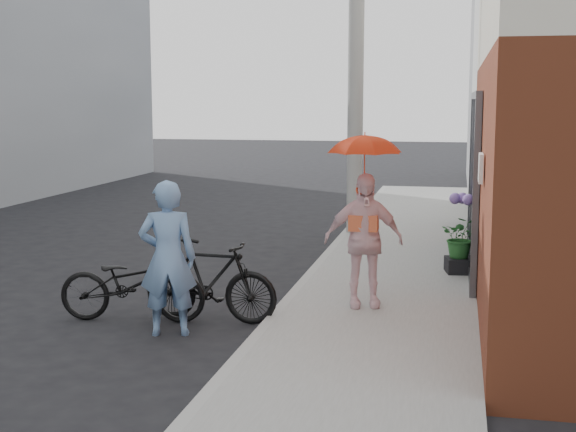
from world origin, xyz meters
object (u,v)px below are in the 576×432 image
(bike_left, at_px, (132,283))
(bike_right, at_px, (210,280))
(planter, at_px, (460,265))
(kimono_woman, at_px, (363,240))
(utility_pole, at_px, (356,43))
(officer, at_px, (168,258))

(bike_left, relative_size, bike_right, 1.06)
(bike_right, relative_size, planter, 4.02)
(kimono_woman, bearing_deg, bike_right, -174.61)
(bike_left, xyz_separation_m, kimono_woman, (2.55, 0.79, 0.46))
(utility_pole, distance_m, kimono_woman, 5.86)
(officer, relative_size, kimono_woman, 1.08)
(kimono_woman, relative_size, planter, 3.95)
(bike_left, bearing_deg, officer, -131.46)
(officer, height_order, planter, officer)
(utility_pole, xyz_separation_m, officer, (-1.19, -6.39, -2.66))
(bike_left, distance_m, kimono_woman, 2.71)
(officer, relative_size, bike_left, 1.00)
(utility_pole, height_order, planter, utility_pole)
(bike_left, distance_m, planter, 4.68)
(planter, bearing_deg, bike_left, -141.85)
(officer, distance_m, bike_left, 0.82)
(bike_right, xyz_separation_m, kimono_woman, (1.68, 0.60, 0.43))
(bike_right, xyz_separation_m, planter, (2.80, 2.71, -0.25))
(utility_pole, xyz_separation_m, bike_left, (-1.78, -5.98, -3.06))
(kimono_woman, bearing_deg, bike_left, -177.30)
(utility_pole, relative_size, planter, 17.65)
(bike_left, bearing_deg, bike_right, -84.99)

